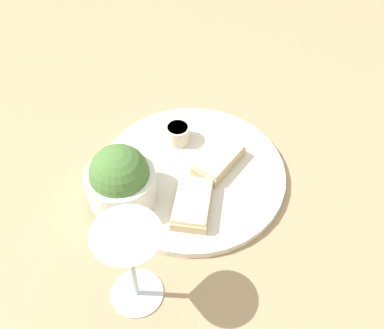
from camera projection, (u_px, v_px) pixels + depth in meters
The scene contains 7 objects.
ground_plane at pixel (192, 177), 0.85m from camera, with size 4.00×4.00×0.00m, color tan.
dinner_plate at pixel (192, 174), 0.85m from camera, with size 0.33×0.33×0.01m.
salad_bowl at pixel (120, 179), 0.77m from camera, with size 0.11×0.11×0.11m.
sauce_ramekin at pixel (178, 133), 0.88m from camera, with size 0.05×0.05×0.03m.
cheese_toast_near at pixel (192, 204), 0.78m from camera, with size 0.10×0.07×0.03m.
cheese_toast_far at pixel (218, 160), 0.84m from camera, with size 0.11×0.08×0.03m.
wine_glass at pixel (129, 252), 0.62m from camera, with size 0.09×0.09×0.16m.
Camera 1 is at (-0.52, -0.13, 0.66)m, focal length 45.00 mm.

